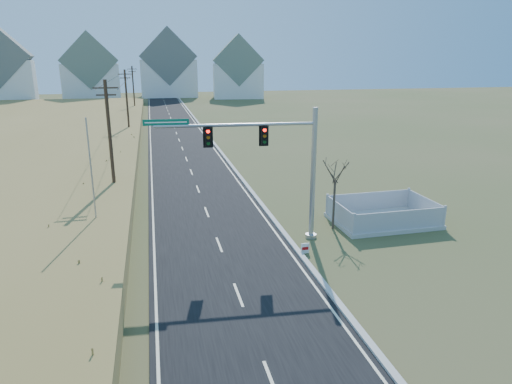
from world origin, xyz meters
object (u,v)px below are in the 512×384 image
traffic_signal_mast (281,162)px  open_sign (305,248)px  bare_tree (336,170)px  fence_enclosure (383,218)px  flagpole (93,192)px

traffic_signal_mast → open_sign: traffic_signal_mast is taller
open_sign → traffic_signal_mast: bearing=105.2°
traffic_signal_mast → open_sign: 5.07m
traffic_signal_mast → bare_tree: traffic_signal_mast is taller
fence_enclosure → flagpole: flagpole is taller
fence_enclosure → open_sign: fence_enclosure is taller
traffic_signal_mast → flagpole: size_ratio=1.35×
open_sign → fence_enclosure: bearing=25.0°
traffic_signal_mast → flagpole: bearing=169.8°
flagpole → bare_tree: flagpole is taller
bare_tree → flagpole: bearing=173.0°
open_sign → bare_tree: 5.67m
flagpole → bare_tree: bearing=-7.0°
traffic_signal_mast → fence_enclosure: traffic_signal_mast is taller
open_sign → bare_tree: bare_tree is taller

